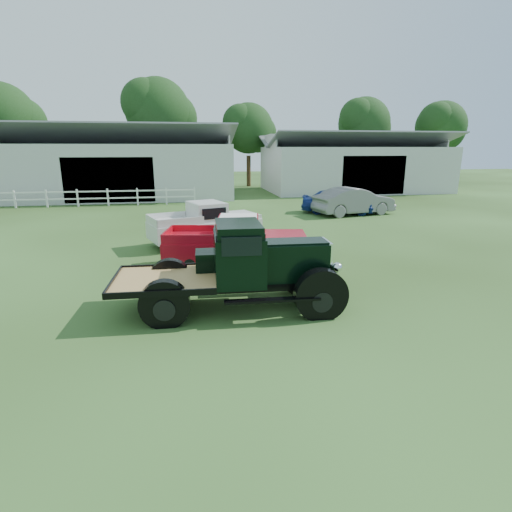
{
  "coord_description": "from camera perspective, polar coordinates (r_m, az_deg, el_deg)",
  "views": [
    {
      "loc": [
        -1.64,
        -9.27,
        3.94
      ],
      "look_at": [
        0.2,
        1.2,
        1.05
      ],
      "focal_mm": 28.0,
      "sensor_mm": 36.0,
      "label": 1
    }
  ],
  "objects": [
    {
      "name": "ground",
      "position": [
        10.21,
        0.06,
        -7.5
      ],
      "size": [
        120.0,
        120.0,
        0.0
      ],
      "primitive_type": "plane",
      "color": "#243512"
    },
    {
      "name": "misc_car_blue",
      "position": [
        25.36,
        11.6,
        7.68
      ],
      "size": [
        4.75,
        3.25,
        1.5
      ],
      "primitive_type": "imported",
      "rotation": [
        0.0,
        0.0,
        1.2
      ],
      "color": "navy",
      "rests_on": "ground"
    },
    {
      "name": "tree_d",
      "position": [
        47.53,
        15.04,
        15.99
      ],
      "size": [
        6.0,
        6.0,
        10.0
      ],
      "primitive_type": null,
      "color": "black",
      "rests_on": "ground"
    },
    {
      "name": "vintage_flatbed",
      "position": [
        9.89,
        -3.11,
        -1.52
      ],
      "size": [
        5.63,
        2.43,
        2.2
      ],
      "primitive_type": null,
      "rotation": [
        0.0,
        0.0,
        -0.04
      ],
      "color": "black",
      "rests_on": "ground"
    },
    {
      "name": "tree_b",
      "position": [
        43.38,
        -13.7,
        17.19
      ],
      "size": [
        6.9,
        6.9,
        11.5
      ],
      "primitive_type": null,
      "color": "black",
      "rests_on": "ground"
    },
    {
      "name": "misc_car_grey",
      "position": [
        25.03,
        13.83,
        7.61
      ],
      "size": [
        5.23,
        2.71,
        1.64
      ],
      "primitive_type": "imported",
      "rotation": [
        0.0,
        0.0,
        1.78
      ],
      "color": "slate",
      "rests_on": "ground"
    },
    {
      "name": "white_pickup",
      "position": [
        16.91,
        -7.29,
        4.62
      ],
      "size": [
        5.07,
        3.27,
        1.74
      ],
      "primitive_type": null,
      "rotation": [
        0.0,
        0.0,
        0.33
      ],
      "color": "silver",
      "rests_on": "ground"
    },
    {
      "name": "tree_e",
      "position": [
        49.68,
        24.72,
        14.81
      ],
      "size": [
        5.7,
        5.7,
        9.5
      ],
      "primitive_type": null,
      "color": "black",
      "rests_on": "ground"
    },
    {
      "name": "tree_c",
      "position": [
        42.8,
        -1.08,
        15.96
      ],
      "size": [
        5.4,
        5.4,
        9.0
      ],
      "primitive_type": null,
      "color": "black",
      "rests_on": "ground"
    },
    {
      "name": "fence_rail",
      "position": [
        30.14,
        -22.29,
        7.73
      ],
      "size": [
        14.2,
        0.16,
        1.2
      ],
      "primitive_type": null,
      "color": "white",
      "rests_on": "ground"
    },
    {
      "name": "red_pickup",
      "position": [
        13.39,
        -2.92,
        1.99
      ],
      "size": [
        5.1,
        2.68,
        1.77
      ],
      "primitive_type": null,
      "rotation": [
        0.0,
        0.0,
        -0.17
      ],
      "color": "#AC0D1D",
      "rests_on": "ground"
    },
    {
      "name": "tree_a",
      "position": [
        45.35,
        -32.27,
        14.62
      ],
      "size": [
        6.3,
        6.3,
        10.5
      ],
      "primitive_type": null,
      "color": "black",
      "rests_on": "ground"
    },
    {
      "name": "shed_right",
      "position": [
        39.53,
        13.7,
        12.85
      ],
      "size": [
        16.8,
        9.2,
        5.2
      ],
      "primitive_type": null,
      "color": "#ACADA8",
      "rests_on": "ground"
    },
    {
      "name": "shed_left",
      "position": [
        35.7,
        -19.07,
        12.57
      ],
      "size": [
        18.8,
        10.2,
        5.6
      ],
      "primitive_type": null,
      "color": "#ACADA8",
      "rests_on": "ground"
    }
  ]
}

